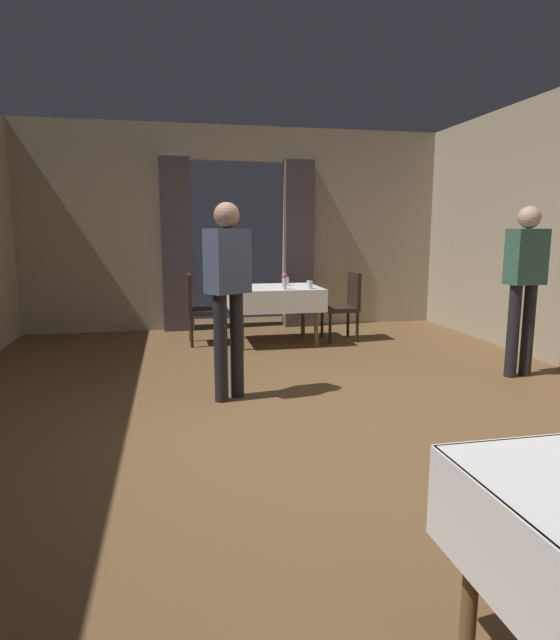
# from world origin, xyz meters

# --- Properties ---
(ground) EXTENTS (10.08, 10.08, 0.00)m
(ground) POSITION_xyz_m (0.00, 0.00, 0.00)
(ground) COLOR brown
(wall_back) EXTENTS (6.40, 0.27, 3.00)m
(wall_back) POSITION_xyz_m (0.00, 4.18, 1.51)
(wall_back) COLOR tan
(wall_back) RESTS_ON ground
(dining_table_mid) EXTENTS (1.20, 0.94, 0.75)m
(dining_table_mid) POSITION_xyz_m (0.31, 2.93, 0.65)
(dining_table_mid) COLOR brown
(dining_table_mid) RESTS_ON ground
(chair_mid_right) EXTENTS (0.44, 0.44, 0.93)m
(chair_mid_right) POSITION_xyz_m (1.30, 2.91, 0.52)
(chair_mid_right) COLOR black
(chair_mid_right) RESTS_ON ground
(chair_mid_left) EXTENTS (0.45, 0.44, 0.93)m
(chair_mid_left) POSITION_xyz_m (-0.67, 3.04, 0.52)
(chair_mid_left) COLOR black
(chair_mid_left) RESTS_ON ground
(flower_vase_mid) EXTENTS (0.07, 0.07, 0.21)m
(flower_vase_mid) POSITION_xyz_m (0.38, 2.60, 0.86)
(flower_vase_mid) COLOR silver
(flower_vase_mid) RESTS_ON dining_table_mid
(glass_mid_b) EXTENTS (0.07, 0.07, 0.12)m
(glass_mid_b) POSITION_xyz_m (0.50, 3.06, 0.81)
(glass_mid_b) COLOR silver
(glass_mid_b) RESTS_ON dining_table_mid
(glass_mid_c) EXTENTS (0.07, 0.07, 0.11)m
(glass_mid_c) POSITION_xyz_m (0.71, 2.62, 0.80)
(glass_mid_c) COLOR silver
(glass_mid_c) RESTS_ON dining_table_mid
(person_waiter_by_doorway) EXTENTS (0.42, 0.38, 1.72)m
(person_waiter_by_doorway) POSITION_xyz_m (-0.53, 0.68, 1.02)
(person_waiter_by_doorway) COLOR black
(person_waiter_by_doorway) RESTS_ON ground
(person_diner_standing_aside) EXTENTS (0.38, 0.25, 1.72)m
(person_diner_standing_aside) POSITION_xyz_m (2.46, 0.82, 1.02)
(person_diner_standing_aside) COLOR black
(person_diner_standing_aside) RESTS_ON ground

